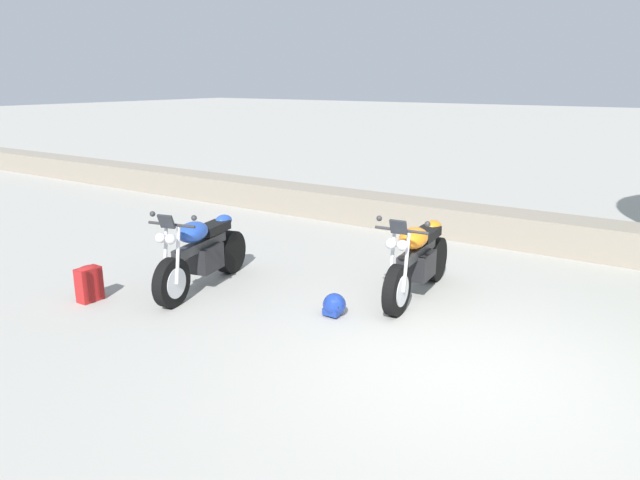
# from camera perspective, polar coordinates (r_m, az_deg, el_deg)

# --- Properties ---
(ground_plane) EXTENTS (120.00, 120.00, 0.00)m
(ground_plane) POSITION_cam_1_polar(r_m,az_deg,el_deg) (6.08, 13.58, -11.96)
(ground_plane) COLOR #A3A099
(stone_wall) EXTENTS (36.00, 0.80, 0.55)m
(stone_wall) POSITION_cam_1_polar(r_m,az_deg,el_deg) (10.38, 23.17, 0.32)
(stone_wall) COLOR gray
(stone_wall) RESTS_ON ground
(motorcycle_blue_near_left) EXTENTS (0.82, 2.04, 1.18)m
(motorcycle_blue_near_left) POSITION_cam_1_polar(r_m,az_deg,el_deg) (8.02, -11.39, -1.33)
(motorcycle_blue_near_left) COLOR black
(motorcycle_blue_near_left) RESTS_ON ground
(motorcycle_orange_centre) EXTENTS (0.67, 2.07, 1.18)m
(motorcycle_orange_centre) POSITION_cam_1_polar(r_m,az_deg,el_deg) (7.68, 9.33, -1.99)
(motorcycle_orange_centre) COLOR black
(motorcycle_orange_centre) RESTS_ON ground
(rider_backpack) EXTENTS (0.26, 0.30, 0.47)m
(rider_backpack) POSITION_cam_1_polar(r_m,az_deg,el_deg) (8.06, -21.44, -3.85)
(rider_backpack) COLOR #A31E1E
(rider_backpack) RESTS_ON ground
(rider_helmet) EXTENTS (0.28, 0.28, 0.28)m
(rider_helmet) POSITION_cam_1_polar(r_m,az_deg,el_deg) (7.07, 1.35, -6.31)
(rider_helmet) COLOR navy
(rider_helmet) RESTS_ON ground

